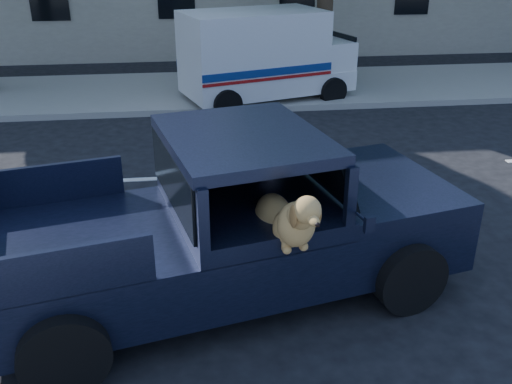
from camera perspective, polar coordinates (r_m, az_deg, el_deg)
ground at (r=7.41m, az=-15.03°, el=-9.37°), size 120.00×120.00×0.00m
far_sidewalk at (r=15.85m, az=-11.26°, el=9.73°), size 60.00×4.00×0.15m
lane_stripes at (r=10.36m, az=-1.87°, el=1.74°), size 21.60×0.14×0.01m
pickup_truck at (r=6.76m, az=-4.04°, el=-5.23°), size 5.95×3.45×2.01m
mail_truck at (r=14.70m, az=0.76°, el=12.75°), size 4.55×3.13×2.28m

